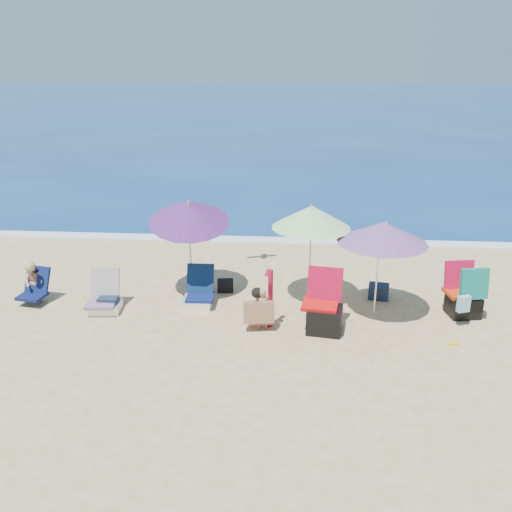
# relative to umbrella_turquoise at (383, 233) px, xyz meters

# --- Properties ---
(ground) EXTENTS (120.00, 120.00, 0.00)m
(ground) POSITION_rel_umbrella_turquoise_xyz_m (-2.01, -0.87, -1.66)
(ground) COLOR #D8BC84
(ground) RESTS_ON ground
(sea) EXTENTS (120.00, 80.00, 0.12)m
(sea) POSITION_rel_umbrella_turquoise_xyz_m (-2.01, 44.13, -1.71)
(sea) COLOR navy
(sea) RESTS_ON ground
(foam) EXTENTS (120.00, 0.50, 0.04)m
(foam) POSITION_rel_umbrella_turquoise_xyz_m (-2.01, 4.23, -1.64)
(foam) COLOR white
(foam) RESTS_ON ground
(umbrella_turquoise) EXTENTS (1.97, 1.97, 1.89)m
(umbrella_turquoise) POSITION_rel_umbrella_turquoise_xyz_m (0.00, 0.00, 0.00)
(umbrella_turquoise) COLOR white
(umbrella_turquoise) RESTS_ON ground
(umbrella_striped) EXTENTS (1.80, 1.80, 2.03)m
(umbrella_striped) POSITION_rel_umbrella_turquoise_xyz_m (-1.28, 0.54, 0.11)
(umbrella_striped) COLOR silver
(umbrella_striped) RESTS_ON ground
(umbrella_blue) EXTENTS (1.90, 1.95, 2.19)m
(umbrella_blue) POSITION_rel_umbrella_turquoise_xyz_m (-3.66, 0.65, 0.13)
(umbrella_blue) COLOR silver
(umbrella_blue) RESTS_ON ground
(furled_umbrella) EXTENTS (0.18, 0.32, 1.23)m
(furled_umbrella) POSITION_rel_umbrella_turquoise_xyz_m (-2.00, -0.62, -0.99)
(furled_umbrella) COLOR #AD0C27
(furled_umbrella) RESTS_ON ground
(chair_navy) EXTENTS (0.61, 0.70, 0.77)m
(chair_navy) POSITION_rel_umbrella_turquoise_xyz_m (-3.45, 0.21, -1.46)
(chair_navy) COLOR #0D1A4D
(chair_navy) RESTS_ON ground
(chair_rainbow) EXTENTS (0.64, 0.77, 0.78)m
(chair_rainbow) POSITION_rel_umbrella_turquoise_xyz_m (-5.22, -0.15, -1.46)
(chair_rainbow) COLOR #CD5248
(chair_rainbow) RESTS_ON ground
(camp_chair_left) EXTENTS (0.78, 0.76, 1.10)m
(camp_chair_left) POSITION_rel_umbrella_turquoise_xyz_m (-1.03, -0.64, -1.33)
(camp_chair_left) COLOR red
(camp_chair_left) RESTS_ON ground
(camp_chair_right) EXTENTS (0.69, 0.97, 1.05)m
(camp_chair_right) POSITION_rel_umbrella_turquoise_xyz_m (1.63, 0.11, -1.28)
(camp_chair_right) COLOR red
(camp_chair_right) RESTS_ON ground
(person_center) EXTENTS (0.57, 0.50, 0.80)m
(person_center) POSITION_rel_umbrella_turquoise_xyz_m (-2.17, -0.70, -1.28)
(person_center) COLOR tan
(person_center) RESTS_ON ground
(person_left) EXTENTS (0.61, 0.65, 0.91)m
(person_left) POSITION_rel_umbrella_turquoise_xyz_m (-6.74, 0.13, -1.25)
(person_left) COLOR tan
(person_left) RESTS_ON ground
(bag_navy_a) EXTENTS (0.37, 0.28, 0.29)m
(bag_navy_a) POSITION_rel_umbrella_turquoise_xyz_m (-5.15, -0.17, -1.52)
(bag_navy_a) COLOR #1C273D
(bag_navy_a) RESTS_ON ground
(bag_black_a) EXTENTS (0.36, 0.28, 0.24)m
(bag_black_a) POSITION_rel_umbrella_turquoise_xyz_m (-3.01, 0.92, -1.54)
(bag_black_a) COLOR black
(bag_black_a) RESTS_ON ground
(bag_navy_b) EXTENTS (0.45, 0.37, 0.30)m
(bag_navy_b) POSITION_rel_umbrella_turquoise_xyz_m (0.14, 0.79, -1.51)
(bag_navy_b) COLOR #192539
(bag_navy_b) RESTS_ON ground
(orange_item) EXTENTS (0.23, 0.15, 0.03)m
(orange_item) POSITION_rel_umbrella_turquoise_xyz_m (1.18, -1.02, -1.65)
(orange_item) COLOR #FFAC1A
(orange_item) RESTS_ON ground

